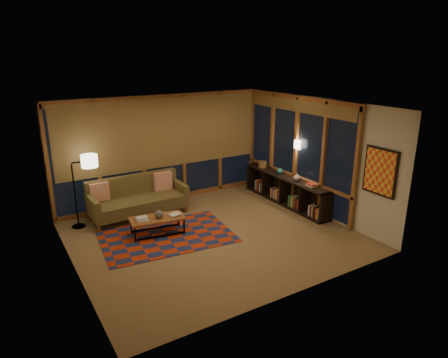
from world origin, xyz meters
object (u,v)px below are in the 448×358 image
coffee_table (158,226)px  floor_lamp (75,193)px  sofa (138,198)px  bookshelf (285,190)px

coffee_table → floor_lamp: floor_lamp is taller
coffee_table → floor_lamp: 1.94m
coffee_table → sofa: bearing=98.5°
coffee_table → floor_lamp: size_ratio=0.70×
sofa → floor_lamp: bearing=174.4°
sofa → floor_lamp: (-1.36, 0.11, 0.35)m
sofa → floor_lamp: size_ratio=1.37×
coffee_table → bookshelf: 3.44m
coffee_table → bookshelf: bearing=8.7°
sofa → coffee_table: size_ratio=1.95×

